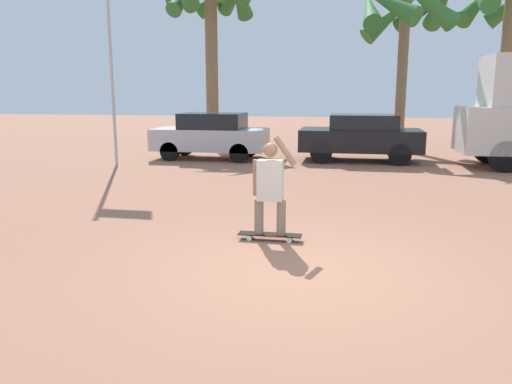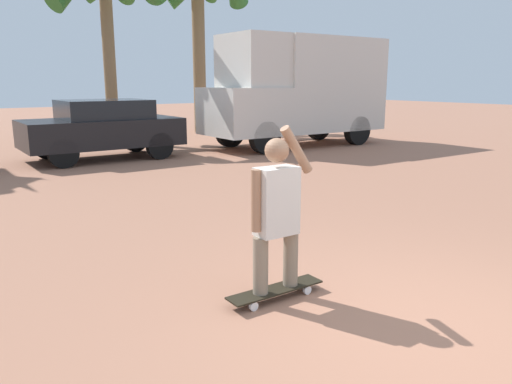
# 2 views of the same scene
# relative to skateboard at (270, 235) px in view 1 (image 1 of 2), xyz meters

# --- Properties ---
(ground_plane) EXTENTS (80.00, 80.00, 0.00)m
(ground_plane) POSITION_rel_skateboard_xyz_m (0.65, -1.30, -0.08)
(ground_plane) COLOR #A36B51
(skateboard) EXTENTS (0.98, 0.22, 0.10)m
(skateboard) POSITION_rel_skateboard_xyz_m (0.00, 0.00, 0.00)
(skateboard) COLOR black
(skateboard) RESTS_ON ground_plane
(person_skateboarder) EXTENTS (0.67, 0.22, 1.52)m
(person_skateboarder) POSITION_rel_skateboard_xyz_m (-0.00, 0.00, 0.80)
(person_skateboarder) COLOR gray
(person_skateboarder) RESTS_ON skateboard
(parked_car_black) EXTENTS (3.90, 1.95, 1.53)m
(parked_car_black) POSITION_rel_skateboard_xyz_m (1.48, 9.46, 0.73)
(parked_car_black) COLOR black
(parked_car_black) RESTS_ON ground_plane
(parked_car_silver) EXTENTS (3.80, 1.76, 1.55)m
(parked_car_silver) POSITION_rel_skateboard_xyz_m (-3.51, 9.04, 0.73)
(parked_car_silver) COLOR black
(parked_car_silver) RESTS_ON ground_plane
(palm_tree_near_van) EXTENTS (4.30, 4.34, 7.00)m
(palm_tree_near_van) POSITION_rel_skateboard_xyz_m (7.04, 14.41, 5.51)
(palm_tree_near_van) COLOR brown
(palm_tree_near_van) RESTS_ON ground_plane
(palm_tree_center_background) EXTENTS (4.15, 4.28, 6.35)m
(palm_tree_center_background) POSITION_rel_skateboard_xyz_m (3.01, 13.04, 5.05)
(palm_tree_center_background) COLOR brown
(palm_tree_center_background) RESTS_ON ground_plane
(palm_tree_far_left) EXTENTS (3.98, 3.96, 7.21)m
(palm_tree_far_left) POSITION_rel_skateboard_xyz_m (-4.79, 13.65, 5.76)
(palm_tree_far_left) COLOR brown
(palm_tree_far_left) RESTS_ON ground_plane
(flagpole) EXTENTS (1.14, 0.12, 6.72)m
(flagpole) POSITION_rel_skateboard_xyz_m (-5.84, 6.91, 3.86)
(flagpole) COLOR #B7B7BC
(flagpole) RESTS_ON ground_plane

